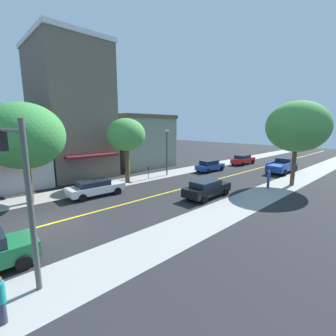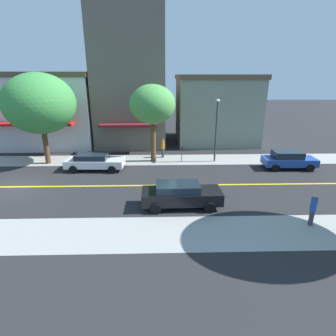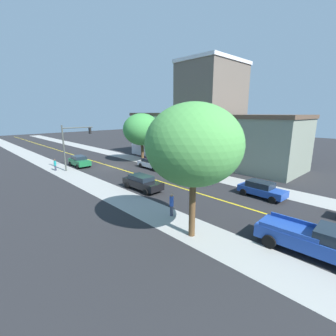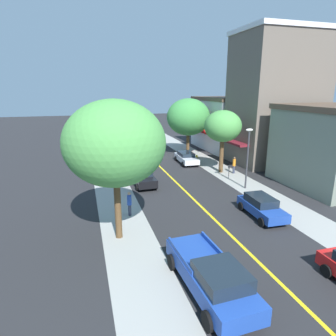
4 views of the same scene
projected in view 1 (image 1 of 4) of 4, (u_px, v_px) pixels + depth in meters
The scene contains 21 objects.
ground_plane at pixel (51, 224), 14.32m from camera, with size 140.00×140.00×0.00m, color #262628.
sidewalk_left at pixel (26, 200), 18.75m from camera, with size 3.22×126.00×0.01m, color #9E9E99.
sidewalk_right at pixel (98, 267), 9.89m from camera, with size 3.22×126.00×0.01m, color #9E9E99.
road_centerline_stripe at pixel (51, 223), 14.32m from camera, with size 0.20×126.00×0.00m, color yellow.
tan_rowhouse at pixel (70, 111), 27.68m from camera, with size 11.06×7.62×15.47m.
brick_apartment_block at pixel (136, 141), 34.82m from camera, with size 8.88×8.97×7.52m.
street_tree_left_near at pixel (126, 135), 24.05m from camera, with size 3.95×3.95×6.76m.
street_tree_right_corner at pixel (24, 136), 17.36m from camera, with size 5.86×5.86×7.71m.
street_tree_left_far at pixel (297, 127), 22.65m from camera, with size 5.85×5.85×8.38m.
fire_hydrant at pixel (78, 189), 20.63m from camera, with size 0.44×0.24×0.76m.
parking_meter at pixel (148, 171), 26.23m from camera, with size 0.12×0.18×1.40m.
traffic_light_mast at pixel (19, 175), 8.79m from camera, with size 4.36×0.32×6.19m.
street_lamp at pixel (167, 147), 27.91m from camera, with size 0.70×0.36×5.53m.
red_sedan_left_curb at pixel (243, 159), 36.36m from camera, with size 1.97×4.66×1.51m.
blue_sedan_left_curb at pixel (210, 166), 30.74m from camera, with size 2.04×4.31×1.49m.
black_sedan_right_curb at pixel (207, 188), 19.50m from camera, with size 2.04×4.71×1.48m.
white_sedan_left_curb at pixel (96, 188), 19.91m from camera, with size 2.19×4.77×1.36m.
blue_pickup_truck at pixel (283, 165), 30.14m from camera, with size 2.55×6.09×1.79m.
pedestrian_blue_shirt at pixel (269, 178), 22.31m from camera, with size 0.32×0.32×1.80m.
pedestrian_orange_shirt at pixel (128, 171), 26.16m from camera, with size 0.33×0.33×1.83m.
pedestrian_teal_shirt at pixel (0, 299), 6.93m from camera, with size 0.31×0.31×1.57m.
Camera 1 is at (14.77, -4.00, 5.93)m, focal length 24.76 mm.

